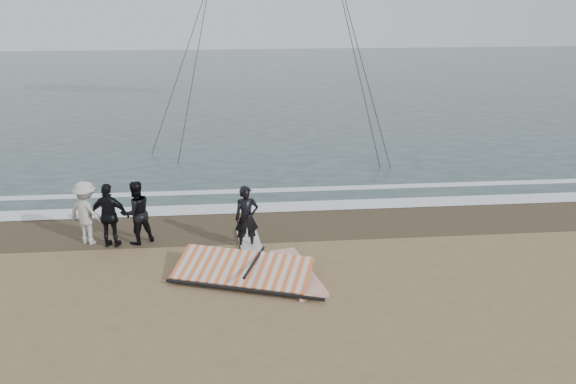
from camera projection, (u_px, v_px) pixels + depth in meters
name	position (u px, v px, depth m)	size (l,w,h in m)	color
ground	(304.00, 297.00, 13.45)	(120.00, 120.00, 0.00)	#8C704C
sea	(255.00, 83.00, 44.35)	(120.00, 54.00, 0.02)	#233838
wet_sand	(287.00, 223.00, 17.66)	(120.00, 2.80, 0.01)	#4C3D2B
foam_near	(283.00, 207.00, 18.96)	(120.00, 0.90, 0.01)	white
foam_far	(280.00, 190.00, 20.56)	(120.00, 0.45, 0.01)	white
man_main	(247.00, 218.00, 15.69)	(0.68, 0.44, 1.85)	black
board_white	(297.00, 272.00, 14.50)	(0.75, 2.66, 0.11)	silver
board_cream	(250.00, 244.00, 16.10)	(0.60, 2.23, 0.09)	beige
trio_cluster	(109.00, 214.00, 15.95)	(2.67, 1.24, 1.89)	black
sail_rig	(240.00, 269.00, 14.36)	(3.82, 2.71, 0.49)	black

